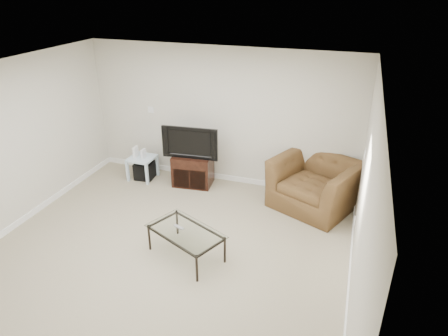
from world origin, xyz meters
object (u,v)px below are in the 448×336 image
(tv_stand, at_px, (193,170))
(side_table, at_px, (143,168))
(coffee_table, at_px, (186,243))
(television, at_px, (191,141))
(subwoofer, at_px, (145,171))
(recliner, at_px, (316,176))

(tv_stand, xyz_separation_m, side_table, (-1.01, -0.09, -0.07))
(tv_stand, distance_m, coffee_table, 2.15)
(television, height_order, side_table, television)
(subwoofer, bearing_deg, tv_stand, 4.28)
(side_table, height_order, recliner, recliner)
(tv_stand, height_order, recliner, recliner)
(recliner, bearing_deg, coffee_table, -104.14)
(tv_stand, height_order, subwoofer, tv_stand)
(side_table, height_order, subwoofer, side_table)
(subwoofer, relative_size, coffee_table, 0.32)
(tv_stand, distance_m, side_table, 1.01)
(subwoofer, relative_size, recliner, 0.26)
(tv_stand, bearing_deg, recliner, -8.53)
(television, distance_m, recliner, 2.25)
(tv_stand, distance_m, recliner, 2.25)
(side_table, xyz_separation_m, coffee_table, (1.74, -1.93, -0.02))
(tv_stand, height_order, television, television)
(television, height_order, subwoofer, television)
(television, xyz_separation_m, side_table, (-1.01, -0.06, -0.66))
(side_table, bearing_deg, recliner, 0.00)
(television, xyz_separation_m, subwoofer, (-0.98, -0.04, -0.72))
(recliner, distance_m, coffee_table, 2.47)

